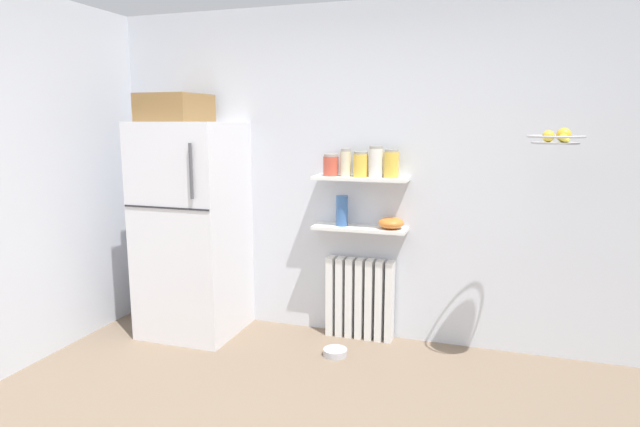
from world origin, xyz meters
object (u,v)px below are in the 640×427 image
Objects in this scene: refrigerator at (192,223)px; hanging_fruit_basket at (557,138)px; shelf_bowl at (391,223)px; pet_food_bowl at (335,352)px; storage_jar_1 at (346,163)px; storage_jar_2 at (361,164)px; vase at (342,211)px; storage_jar_0 at (331,165)px; storage_jar_3 at (376,162)px; radiator at (360,298)px; storage_jar_4 at (391,164)px.

refrigerator is 2.75m from hanging_fruit_basket.
shelf_bowl is at bearing 8.58° from refrigerator.
shelf_bowl is 1.05m from pet_food_bowl.
storage_jar_1 is at bearing 165.40° from hanging_fruit_basket.
storage_jar_2 reaches higher than vase.
pet_food_bowl is at bearing -67.60° from storage_jar_0.
storage_jar_3 reaches higher than storage_jar_1.
storage_jar_3 reaches higher than radiator.
storage_jar_4 is 1.16m from hanging_fruit_basket.
shelf_bowl is at bearing 0.00° from vase.
pet_food_bowl is (0.06, -0.36, -1.00)m from vase.
storage_jar_3 reaches higher than pet_food_bowl.
hanging_fruit_basket is (1.43, -0.37, 0.21)m from storage_jar_1.
storage_jar_3 is at bearing 0.00° from storage_jar_2.
hanging_fruit_basket is (1.46, -0.37, 0.59)m from vase.
storage_jar_4 is 0.90× the size of vase.
refrigerator reaches higher than storage_jar_2.
shelf_bowl is (0.48, -0.00, -0.43)m from storage_jar_0.
vase is (1.19, 0.24, 0.13)m from refrigerator.
storage_jar_1 is at bearing -0.00° from storage_jar_0.
storage_jar_3 is (0.12, -0.03, 1.09)m from radiator.
storage_jar_0 is at bearing 180.00° from storage_jar_1.
storage_jar_4 is at bearing 0.00° from vase.
storage_jar_2 is at bearing 180.00° from storage_jar_4.
storage_jar_0 reaches higher than shelf_bowl.
vase is at bearing -0.00° from storage_jar_0.
storage_jar_3 reaches higher than vase.
radiator is 3.62× the size of pet_food_bowl.
storage_jar_1 is 0.35m from storage_jar_4.
storage_jar_0 is 0.72× the size of storage_jar_3.
storage_jar_4 is (0.24, 0.00, 0.01)m from storage_jar_2.
storage_jar_3 is (0.12, 0.00, 0.02)m from storage_jar_2.
vase reaches higher than pet_food_bowl.
storage_jar_1 is 0.24m from storage_jar_3.
refrigerator is 1.22m from vase.
hanging_fruit_basket is (1.40, -0.01, 1.59)m from pet_food_bowl.
storage_jar_4 is 0.45m from shelf_bowl.
hanging_fruit_basket is at bearing -15.84° from storage_jar_2.
refrigerator reaches higher than storage_jar_3.
storage_jar_0 is 0.50× the size of hanging_fruit_basket.
refrigerator is 11.44× the size of storage_jar_0.
storage_jar_1 is (0.12, -0.00, 0.02)m from storage_jar_0.
storage_jar_2 is 0.82× the size of storage_jar_3.
radiator reaches higher than pet_food_bowl.
storage_jar_4 is 0.63× the size of hanging_fruit_basket.
storage_jar_0 is 0.64m from shelf_bowl.
storage_jar_1 is at bearing 11.06° from refrigerator.
storage_jar_4 is (0.24, -0.03, 1.08)m from radiator.
storage_jar_3 is at bearing 0.00° from storage_jar_1.
storage_jar_0 is (1.10, 0.24, 0.48)m from refrigerator.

